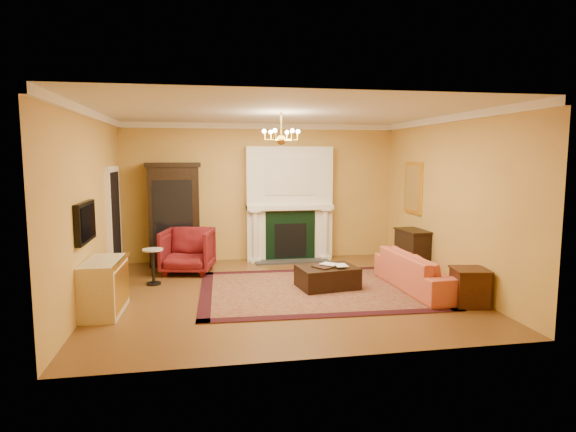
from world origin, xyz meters
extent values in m
cube|color=brown|center=(0.00, 0.00, -0.01)|extent=(6.00, 5.50, 0.02)
cube|color=silver|center=(0.00, 0.00, 3.01)|extent=(6.00, 5.50, 0.02)
cube|color=gold|center=(0.00, 2.76, 1.50)|extent=(6.00, 0.02, 3.00)
cube|color=gold|center=(0.00, -2.76, 1.50)|extent=(6.00, 0.02, 3.00)
cube|color=gold|center=(-3.01, 0.00, 1.50)|extent=(0.02, 5.50, 3.00)
cube|color=gold|center=(3.01, 0.00, 1.50)|extent=(0.02, 5.50, 3.00)
cube|color=white|center=(0.60, 2.59, 1.25)|extent=(1.90, 0.32, 2.50)
cube|color=silver|center=(0.60, 2.42, 1.85)|extent=(1.10, 0.01, 0.80)
cube|color=black|center=(0.60, 2.42, 0.55)|extent=(1.10, 0.02, 1.10)
cube|color=black|center=(0.60, 2.42, 0.45)|extent=(0.70, 0.02, 0.75)
cube|color=#333333|center=(0.60, 2.30, 0.02)|extent=(1.60, 0.50, 0.04)
cube|color=white|center=(0.60, 2.53, 1.18)|extent=(1.90, 0.44, 0.10)
cylinder|color=white|center=(-0.18, 2.41, 0.59)|extent=(0.14, 0.14, 1.18)
cylinder|color=white|center=(1.38, 2.41, 0.59)|extent=(0.14, 0.14, 1.18)
cube|color=white|center=(0.00, 2.71, 2.94)|extent=(6.00, 0.08, 0.12)
cube|color=white|center=(-2.96, 0.00, 2.94)|extent=(0.08, 5.50, 0.12)
cube|color=white|center=(2.96, 0.00, 2.94)|extent=(0.08, 5.50, 0.12)
cube|color=white|center=(-2.96, 1.70, 1.05)|extent=(0.08, 1.05, 2.10)
cube|color=black|center=(-2.92, 1.70, 1.02)|extent=(0.02, 0.85, 1.95)
cube|color=black|center=(-2.95, -0.60, 1.35)|extent=(0.08, 0.95, 0.58)
cube|color=black|center=(-2.90, -0.60, 1.35)|extent=(0.01, 0.85, 0.48)
cube|color=yellow|center=(2.97, 1.40, 1.65)|extent=(0.05, 0.76, 1.05)
cube|color=white|center=(2.94, 1.40, 1.65)|extent=(0.01, 0.62, 0.90)
cylinder|color=gold|center=(0.00, 0.00, 2.80)|extent=(0.03, 0.03, 0.40)
sphere|color=gold|center=(0.00, 0.00, 2.55)|extent=(0.16, 0.16, 0.16)
sphere|color=#FFE5B2|center=(0.28, 0.00, 2.69)|extent=(0.07, 0.07, 0.07)
sphere|color=#FFE5B2|center=(0.14, 0.24, 2.69)|extent=(0.07, 0.07, 0.07)
sphere|color=#FFE5B2|center=(-0.14, 0.24, 2.69)|extent=(0.07, 0.07, 0.07)
sphere|color=#FFE5B2|center=(-0.28, 0.00, 2.69)|extent=(0.07, 0.07, 0.07)
sphere|color=#FFE5B2|center=(-0.14, -0.24, 2.69)|extent=(0.07, 0.07, 0.07)
sphere|color=#FFE5B2|center=(0.14, -0.24, 2.69)|extent=(0.07, 0.07, 0.07)
cube|color=#43100E|center=(0.61, 0.03, 0.01)|extent=(4.06, 3.11, 0.02)
cube|color=black|center=(-1.89, 2.49, 1.03)|extent=(1.08, 0.57, 2.07)
imported|color=maroon|center=(-1.59, 1.68, 0.48)|extent=(1.10, 1.05, 0.96)
cylinder|color=black|center=(-2.18, 0.88, 0.02)|extent=(0.26, 0.26, 0.04)
cylinder|color=black|center=(-2.18, 0.88, 0.33)|extent=(0.05, 0.05, 0.58)
cylinder|color=white|center=(-2.18, 0.88, 0.64)|extent=(0.36, 0.36, 0.03)
cube|color=beige|center=(-2.73, -0.63, 0.39)|extent=(0.54, 1.07, 0.79)
imported|color=#C6543E|center=(2.42, -0.28, 0.43)|extent=(0.73, 2.22, 0.86)
cube|color=#3C1D10|center=(2.72, -1.25, 0.28)|extent=(0.55, 0.55, 0.56)
cube|color=black|center=(2.78, 0.91, 0.41)|extent=(0.50, 0.78, 0.83)
cube|color=black|center=(0.83, 0.09, 0.20)|extent=(1.08, 0.85, 0.37)
cube|color=black|center=(0.81, 0.07, 0.40)|extent=(0.53, 0.49, 0.03)
imported|color=gray|center=(0.79, 0.02, 0.55)|extent=(0.17, 0.16, 0.28)
imported|color=gray|center=(0.94, -0.02, 0.55)|extent=(0.20, 0.02, 0.27)
cylinder|color=gray|center=(0.05, 2.53, 1.27)|extent=(0.11, 0.11, 0.09)
cone|color=#0D3317|center=(0.05, 2.53, 1.48)|extent=(0.15, 0.15, 0.33)
cylinder|color=gray|center=(1.26, 2.53, 1.28)|extent=(0.12, 0.12, 0.10)
cone|color=#0D3317|center=(1.26, 2.53, 1.52)|extent=(0.18, 0.18, 0.38)
camera|label=1|loc=(-1.29, -7.83, 2.28)|focal=30.00mm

